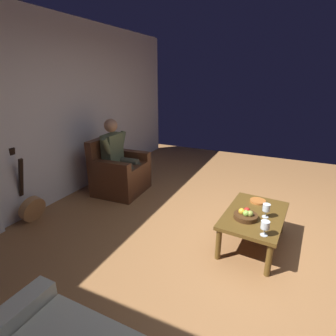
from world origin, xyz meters
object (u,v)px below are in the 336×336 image
armchair (119,173)px  person_seated (118,154)px  wine_glass_near (266,208)px  decorative_dish (258,201)px  fruit_bowl (246,215)px  coffee_table (254,218)px  wine_glass_far (265,226)px  guitar (31,206)px

armchair → person_seated: (-0.00, 0.01, 0.34)m
armchair → wine_glass_near: bearing=72.2°
person_seated → decorative_dish: (0.28, 2.23, -0.25)m
armchair → fruit_bowl: bearing=68.2°
coffee_table → decorative_dish: 0.32m
coffee_table → decorative_dish: decorative_dish is taller
wine_glass_far → person_seated: bearing=-112.6°
wine_glass_near → decorative_dish: size_ratio=0.84×
wine_glass_near → fruit_bowl: size_ratio=0.62×
armchair → coffee_table: armchair is taller
coffee_table → guitar: guitar is taller
person_seated → fruit_bowl: size_ratio=4.83×
wine_glass_far → fruit_bowl: (-0.25, -0.22, -0.07)m
guitar → decorative_dish: 2.94m
guitar → wine_glass_far: guitar is taller
person_seated → fruit_bowl: (0.74, 2.16, -0.22)m
coffee_table → guitar: (0.70, -2.76, -0.13)m
wine_glass_far → decorative_dish: bearing=-168.5°
person_seated → guitar: (1.30, -0.52, -0.44)m
guitar → fruit_bowl: 2.75m
armchair → wine_glass_near: (0.62, 2.37, 0.18)m
armchair → coffee_table: (0.59, 2.25, 0.02)m
fruit_bowl → coffee_table: bearing=152.2°
armchair → coffee_table: 2.33m
decorative_dish → fruit_bowl: bearing=-8.7°
armchair → decorative_dish: armchair is taller
wine_glass_near → decorative_dish: (-0.34, -0.12, -0.09)m
guitar → wine_glass_far: size_ratio=6.54×
guitar → wine_glass_far: 2.93m
wine_glass_far → decorative_dish: (-0.71, -0.15, -0.09)m
person_seated → decorative_dish: bearing=79.8°
wine_glass_far → fruit_bowl: bearing=-139.4°
fruit_bowl → decorative_dish: size_ratio=1.36×
person_seated → wine_glass_far: person_seated is taller
armchair → decorative_dish: size_ratio=4.90×
person_seated → wine_glass_near: 2.44m
wine_glass_near → armchair: bearing=-104.7°
coffee_table → guitar: bearing=-75.7°
person_seated → wine_glass_far: (0.99, 2.38, -0.15)m
armchair → coffee_table: bearing=72.2°
decorative_dish → guitar: bearing=-69.7°
wine_glass_far → guitar: bearing=-84.0°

